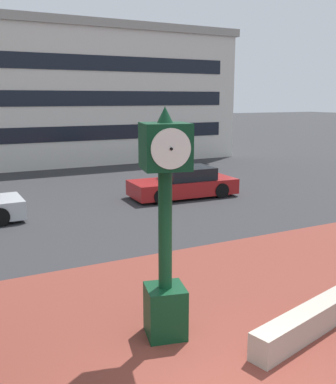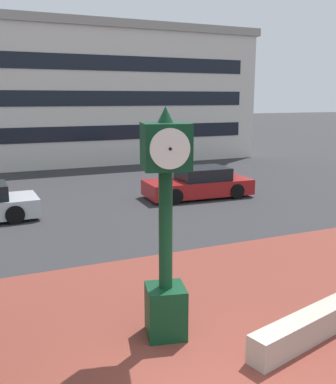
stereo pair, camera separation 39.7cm
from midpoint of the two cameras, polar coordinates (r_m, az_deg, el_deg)
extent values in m
cube|color=brown|center=(7.47, 2.43, -21.81)|extent=(44.00, 9.99, 0.01)
cube|color=#ADA393|center=(8.61, 16.96, -15.55)|extent=(3.20, 1.16, 0.50)
cube|color=#0C381E|center=(8.09, -1.81, -15.20)|extent=(0.81, 0.81, 0.92)
cylinder|color=#0C381E|center=(7.52, -1.89, -4.92)|extent=(0.24, 0.24, 2.10)
cube|color=#0C381E|center=(7.23, -1.97, 5.96)|extent=(0.91, 0.91, 0.76)
cylinder|color=white|center=(7.61, -2.58, 6.26)|extent=(0.63, 0.17, 0.64)
sphere|color=black|center=(7.63, -2.61, 6.28)|extent=(0.05, 0.05, 0.05)
cylinder|color=white|center=(6.85, -1.28, 5.62)|extent=(0.63, 0.17, 0.64)
sphere|color=black|center=(6.83, -1.24, 5.60)|extent=(0.05, 0.05, 0.05)
cone|color=#0C381E|center=(7.19, -1.99, 10.01)|extent=(0.27, 0.27, 0.26)
cube|color=maroon|center=(18.85, 1.33, 0.68)|extent=(4.61, 2.06, 0.64)
cube|color=black|center=(18.85, 1.96, 2.40)|extent=(2.15, 1.69, 0.56)
cylinder|color=black|center=(17.55, -1.58, -0.59)|extent=(0.65, 0.25, 0.64)
cylinder|color=black|center=(19.12, -3.59, 0.45)|extent=(0.65, 0.25, 0.64)
cylinder|color=black|center=(18.78, 6.34, 0.19)|extent=(0.65, 0.25, 0.64)
cylinder|color=black|center=(20.26, 3.85, 1.11)|extent=(0.65, 0.25, 0.64)
cylinder|color=black|center=(15.64, -21.69, -3.03)|extent=(0.64, 0.23, 0.64)
cube|color=beige|center=(34.05, -16.93, 11.55)|extent=(24.51, 14.33, 8.30)
cube|color=gray|center=(34.33, -17.40, 18.90)|extent=(25.00, 14.62, 0.50)
cube|color=black|center=(27.09, -13.90, 7.31)|extent=(22.06, 0.04, 0.90)
cube|color=black|center=(27.01, -14.13, 11.69)|extent=(22.06, 0.04, 0.90)
cube|color=black|center=(27.09, -14.36, 16.08)|extent=(22.06, 0.04, 0.90)
camera|label=1|loc=(0.20, -91.58, -0.34)|focal=41.11mm
camera|label=2|loc=(0.20, 88.42, 0.34)|focal=41.11mm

